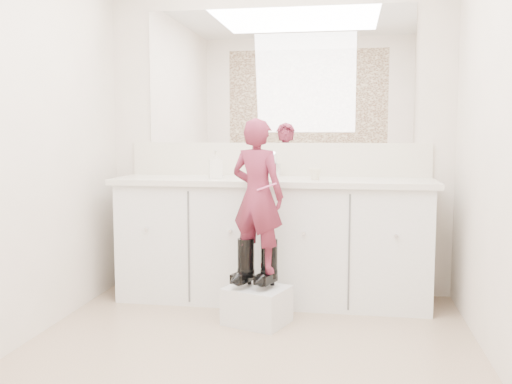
# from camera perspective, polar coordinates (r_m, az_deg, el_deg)

# --- Properties ---
(floor) EXTENTS (3.00, 3.00, 0.00)m
(floor) POSITION_cam_1_polar(r_m,az_deg,el_deg) (3.12, -1.52, -17.03)
(floor) COLOR #8C6F5C
(floor) RESTS_ON ground
(wall_back) EXTENTS (2.60, 0.00, 2.60)m
(wall_back) POSITION_cam_1_polar(r_m,az_deg,el_deg) (4.35, 2.19, 5.73)
(wall_back) COLOR beige
(wall_back) RESTS_ON floor
(wall_front) EXTENTS (2.60, 0.00, 2.60)m
(wall_front) POSITION_cam_1_polar(r_m,az_deg,el_deg) (1.43, -13.17, 5.04)
(wall_front) COLOR beige
(wall_front) RESTS_ON floor
(wall_left) EXTENTS (0.00, 3.00, 3.00)m
(wall_left) POSITION_cam_1_polar(r_m,az_deg,el_deg) (3.37, -23.95, 5.15)
(wall_left) COLOR beige
(wall_left) RESTS_ON floor
(vanity_cabinet) EXTENTS (2.20, 0.55, 0.85)m
(vanity_cabinet) POSITION_cam_1_polar(r_m,az_deg,el_deg) (4.16, 1.67, -5.03)
(vanity_cabinet) COLOR silver
(vanity_cabinet) RESTS_ON floor
(countertop) EXTENTS (2.28, 0.58, 0.04)m
(countertop) POSITION_cam_1_polar(r_m,az_deg,el_deg) (4.08, 1.66, 1.08)
(countertop) COLOR beige
(countertop) RESTS_ON vanity_cabinet
(backsplash) EXTENTS (2.28, 0.03, 0.25)m
(backsplash) POSITION_cam_1_polar(r_m,az_deg,el_deg) (4.34, 2.15, 3.29)
(backsplash) COLOR beige
(backsplash) RESTS_ON countertop
(mirror) EXTENTS (2.00, 0.02, 1.00)m
(mirror) POSITION_cam_1_polar(r_m,az_deg,el_deg) (4.36, 2.19, 11.52)
(mirror) COLOR white
(mirror) RESTS_ON wall_back
(faucet) EXTENTS (0.08, 0.08, 0.10)m
(faucet) POSITION_cam_1_polar(r_m,az_deg,el_deg) (4.24, 1.96, 2.21)
(faucet) COLOR silver
(faucet) RESTS_ON countertop
(cup) EXTENTS (0.12, 0.12, 0.08)m
(cup) POSITION_cam_1_polar(r_m,az_deg,el_deg) (3.98, 5.93, 1.81)
(cup) COLOR beige
(cup) RESTS_ON countertop
(soap_bottle) EXTENTS (0.12, 0.12, 0.20)m
(soap_bottle) POSITION_cam_1_polar(r_m,az_deg,el_deg) (4.08, -4.08, 2.77)
(soap_bottle) COLOR silver
(soap_bottle) RESTS_ON countertop
(step_stool) EXTENTS (0.45, 0.42, 0.24)m
(step_stool) POSITION_cam_1_polar(r_m,az_deg,el_deg) (3.71, 0.10, -11.26)
(step_stool) COLOR silver
(step_stool) RESTS_ON floor
(boot_left) EXTENTS (0.18, 0.23, 0.31)m
(boot_left) POSITION_cam_1_polar(r_m,az_deg,el_deg) (3.67, -1.02, -7.05)
(boot_left) COLOR black
(boot_left) RESTS_ON step_stool
(boot_right) EXTENTS (0.18, 0.23, 0.31)m
(boot_right) POSITION_cam_1_polar(r_m,az_deg,el_deg) (3.65, 1.32, -7.13)
(boot_right) COLOR black
(boot_right) RESTS_ON step_stool
(toddler) EXTENTS (0.41, 0.34, 0.97)m
(toddler) POSITION_cam_1_polar(r_m,az_deg,el_deg) (3.59, 0.15, -0.38)
(toddler) COLOR #A53258
(toddler) RESTS_ON step_stool
(toothbrush) EXTENTS (0.13, 0.06, 0.06)m
(toothbrush) POSITION_cam_1_polar(r_m,az_deg,el_deg) (3.49, 1.07, 0.52)
(toothbrush) COLOR pink
(toothbrush) RESTS_ON toddler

